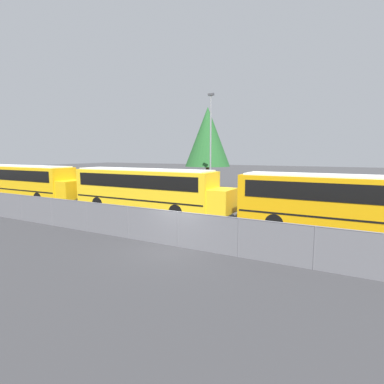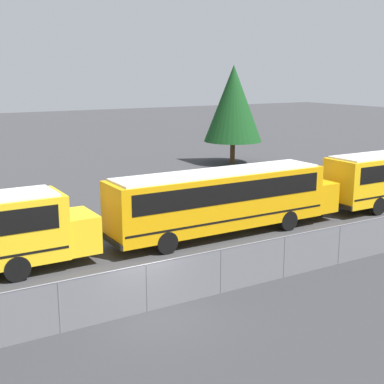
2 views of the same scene
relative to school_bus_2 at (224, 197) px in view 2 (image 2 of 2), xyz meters
The scene contains 4 objects.
ground_plane 9.79m from the school_bus_2, 140.28° to the right, with size 200.00×200.00×0.00m, color #38383A.
fence 9.65m from the school_bus_2, 140.26° to the right, with size 67.45×0.07×1.75m.
school_bus_2 is the anchor object (origin of this frame).
tree_0 22.45m from the school_bus_2, 53.69° to the left, with size 5.21×5.21×8.82m.
Camera 2 is at (-7.50, -15.53, 8.08)m, focal length 50.00 mm.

